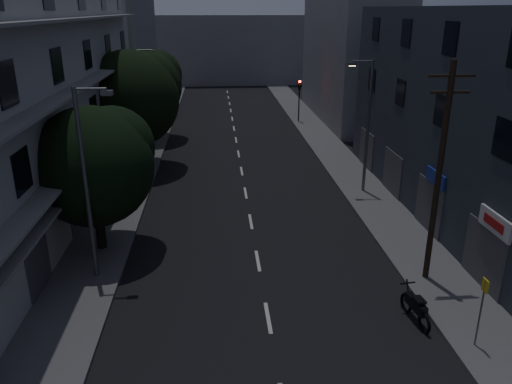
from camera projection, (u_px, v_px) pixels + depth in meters
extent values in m
plane|color=black|center=(241.00, 169.00, 35.97)|extent=(160.00, 160.00, 0.00)
cube|color=#565659|center=(136.00, 171.00, 35.37)|extent=(3.00, 90.00, 0.15)
cube|color=#565659|center=(343.00, 165.00, 36.52)|extent=(3.00, 90.00, 0.15)
cube|color=beige|center=(268.00, 317.00, 18.67)|extent=(0.15, 2.00, 0.01)
cube|color=beige|center=(258.00, 261.00, 22.88)|extent=(0.15, 2.00, 0.01)
cube|color=beige|center=(251.00, 221.00, 27.09)|extent=(0.15, 2.00, 0.01)
cube|color=beige|center=(246.00, 193.00, 31.29)|extent=(0.15, 2.00, 0.01)
cube|color=beige|center=(242.00, 171.00, 35.50)|extent=(0.15, 2.00, 0.01)
cube|color=beige|center=(239.00, 154.00, 39.71)|extent=(0.15, 2.00, 0.01)
cube|color=beige|center=(236.00, 140.00, 43.92)|extent=(0.15, 2.00, 0.01)
cube|color=beige|center=(234.00, 128.00, 48.13)|extent=(0.15, 2.00, 0.01)
cube|color=beige|center=(232.00, 119.00, 52.34)|extent=(0.15, 2.00, 0.01)
cube|color=beige|center=(231.00, 111.00, 56.54)|extent=(0.15, 2.00, 0.01)
cube|color=beige|center=(229.00, 103.00, 60.75)|extent=(0.15, 2.00, 0.01)
cube|color=beige|center=(228.00, 97.00, 64.96)|extent=(0.15, 2.00, 0.01)
cube|color=beige|center=(227.00, 92.00, 69.17)|extent=(0.15, 2.00, 0.01)
cube|color=#B2B1AD|center=(18.00, 87.00, 26.08)|extent=(6.00, 36.00, 14.00)
cube|color=black|center=(35.00, 248.00, 19.63)|extent=(0.06, 1.60, 1.60)
cube|color=black|center=(75.00, 195.00, 25.24)|extent=(0.06, 1.60, 1.60)
cube|color=black|center=(100.00, 161.00, 30.85)|extent=(0.06, 1.60, 1.60)
cube|color=black|center=(117.00, 138.00, 36.46)|extent=(0.06, 1.60, 1.60)
cube|color=black|center=(130.00, 120.00, 42.07)|extent=(0.06, 1.60, 1.60)
cube|color=black|center=(22.00, 171.00, 18.52)|extent=(0.06, 1.60, 1.60)
cube|color=black|center=(66.00, 133.00, 24.13)|extent=(0.06, 1.60, 1.60)
cube|color=black|center=(94.00, 110.00, 29.74)|extent=(0.06, 1.60, 1.60)
cube|color=black|center=(113.00, 94.00, 35.35)|extent=(0.06, 1.60, 1.60)
cube|color=black|center=(126.00, 82.00, 40.96)|extent=(0.06, 1.60, 1.60)
cube|color=black|center=(7.00, 84.00, 17.41)|extent=(0.06, 1.60, 1.60)
cube|color=black|center=(57.00, 66.00, 23.02)|extent=(0.06, 1.60, 1.60)
cube|color=black|center=(88.00, 54.00, 28.64)|extent=(0.06, 1.60, 1.60)
cube|color=black|center=(108.00, 47.00, 34.25)|extent=(0.06, 1.60, 1.60)
cube|color=black|center=(123.00, 41.00, 39.86)|extent=(0.06, 1.60, 1.60)
cube|color=gray|center=(93.00, 142.00, 27.39)|extent=(1.00, 32.40, 0.12)
cube|color=gray|center=(86.00, 83.00, 26.28)|extent=(1.00, 32.40, 0.12)
cube|color=gray|center=(79.00, 19.00, 25.18)|extent=(1.00, 32.40, 0.12)
cube|color=gray|center=(93.00, 158.00, 27.69)|extent=(0.80, 32.40, 0.12)
cube|color=#424247|center=(38.00, 262.00, 19.84)|extent=(0.06, 2.40, 2.40)
cube|color=#424247|center=(76.00, 206.00, 25.45)|extent=(0.06, 2.40, 2.40)
cube|color=#424247|center=(101.00, 170.00, 31.06)|extent=(0.06, 2.40, 2.40)
cube|color=#424247|center=(118.00, 146.00, 36.67)|extent=(0.06, 2.40, 2.40)
cube|color=#424247|center=(130.00, 127.00, 42.28)|extent=(0.06, 2.40, 2.40)
cube|color=#2A3039|center=(494.00, 124.00, 24.71)|extent=(6.00, 28.00, 11.00)
cube|color=black|center=(504.00, 139.00, 18.59)|extent=(0.06, 1.40, 1.50)
cube|color=black|center=(441.00, 111.00, 23.73)|extent=(0.06, 1.40, 1.50)
cube|color=black|center=(400.00, 93.00, 28.87)|extent=(0.06, 1.40, 1.50)
cube|color=black|center=(372.00, 80.00, 34.02)|extent=(0.06, 1.40, 1.50)
cube|color=black|center=(451.00, 39.00, 22.59)|extent=(0.06, 1.40, 1.50)
cube|color=black|center=(406.00, 33.00, 27.73)|extent=(0.06, 1.40, 1.50)
cube|color=black|center=(376.00, 29.00, 32.88)|extent=(0.06, 1.40, 1.50)
cube|color=#424247|center=(483.00, 256.00, 20.28)|extent=(0.06, 3.00, 2.60)
cube|color=#424247|center=(429.00, 206.00, 25.42)|extent=(0.06, 3.00, 2.60)
cube|color=#424247|center=(392.00, 173.00, 30.57)|extent=(0.06, 3.00, 2.60)
cube|color=#424247|center=(366.00, 149.00, 35.71)|extent=(0.06, 3.00, 2.60)
cube|color=silver|center=(495.00, 223.00, 19.22)|extent=(0.12, 2.20, 0.80)
cube|color=#B21414|center=(493.00, 223.00, 19.21)|extent=(0.02, 1.40, 0.36)
cube|color=navy|center=(436.00, 178.00, 24.36)|extent=(0.12, 2.00, 0.70)
cube|color=slate|center=(118.00, 37.00, 53.79)|extent=(6.00, 20.00, 16.00)
cube|color=slate|center=(350.00, 54.00, 50.54)|extent=(6.00, 20.00, 13.00)
cube|color=slate|center=(225.00, 49.00, 76.32)|extent=(24.00, 8.00, 10.00)
cylinder|color=black|center=(98.00, 212.00, 23.23)|extent=(0.44, 0.44, 3.66)
sphere|color=black|center=(93.00, 167.00, 22.47)|extent=(5.49, 5.49, 5.49)
sphere|color=black|center=(113.00, 148.00, 22.94)|extent=(3.84, 3.84, 3.84)
sphere|color=black|center=(73.00, 162.00, 21.77)|extent=(3.57, 3.57, 3.57)
cylinder|color=black|center=(134.00, 137.00, 35.28)|extent=(0.44, 0.44, 4.42)
sphere|color=black|center=(131.00, 99.00, 34.36)|extent=(6.66, 6.66, 6.66)
sphere|color=black|center=(146.00, 85.00, 34.93)|extent=(4.66, 4.66, 4.66)
sphere|color=black|center=(116.00, 93.00, 33.50)|extent=(4.33, 4.33, 4.33)
cylinder|color=black|center=(148.00, 115.00, 43.26)|extent=(0.44, 0.44, 4.15)
sphere|color=black|center=(145.00, 86.00, 42.40)|extent=(6.19, 6.19, 6.19)
sphere|color=black|center=(157.00, 75.00, 42.93)|extent=(4.33, 4.33, 4.33)
sphere|color=black|center=(135.00, 81.00, 41.60)|extent=(4.03, 4.03, 4.03)
cylinder|color=black|center=(299.00, 105.00, 49.94)|extent=(0.12, 0.12, 3.20)
cube|color=black|center=(299.00, 85.00, 49.23)|extent=(0.28, 0.22, 0.90)
sphere|color=#FF0C05|center=(300.00, 82.00, 48.98)|extent=(0.22, 0.22, 0.22)
sphere|color=#3F330C|center=(300.00, 85.00, 49.08)|extent=(0.22, 0.22, 0.22)
sphere|color=black|center=(300.00, 88.00, 49.19)|extent=(0.22, 0.22, 0.22)
cylinder|color=black|center=(167.00, 106.00, 49.67)|extent=(0.12, 0.12, 3.20)
cube|color=black|center=(166.00, 85.00, 48.96)|extent=(0.28, 0.22, 0.90)
sphere|color=black|center=(165.00, 82.00, 48.71)|extent=(0.22, 0.22, 0.22)
sphere|color=#3F330C|center=(166.00, 85.00, 48.81)|extent=(0.22, 0.22, 0.22)
sphere|color=#0CFF26|center=(166.00, 88.00, 48.91)|extent=(0.22, 0.22, 0.22)
cylinder|color=slate|center=(86.00, 187.00, 19.97)|extent=(0.18, 0.18, 8.00)
cylinder|color=slate|center=(90.00, 89.00, 18.67)|extent=(1.20, 0.10, 0.10)
cube|color=slate|center=(107.00, 93.00, 18.77)|extent=(0.45, 0.25, 0.18)
cube|color=#4C4C4C|center=(107.00, 95.00, 18.80)|extent=(0.35, 0.18, 0.04)
cylinder|color=#53575B|center=(368.00, 128.00, 29.96)|extent=(0.18, 0.18, 8.00)
cylinder|color=#53575B|center=(363.00, 61.00, 28.56)|extent=(1.20, 0.10, 0.10)
cube|color=#53575B|center=(352.00, 64.00, 28.57)|extent=(0.45, 0.25, 0.18)
cube|color=#FFD88C|center=(352.00, 66.00, 28.60)|extent=(0.35, 0.18, 0.04)
cylinder|color=#54555B|center=(140.00, 104.00, 37.33)|extent=(0.18, 0.18, 8.00)
cylinder|color=#54555B|center=(144.00, 50.00, 36.02)|extent=(1.20, 0.10, 0.10)
cube|color=#54555B|center=(152.00, 52.00, 36.12)|extent=(0.45, 0.25, 0.18)
cube|color=#4C4C4C|center=(153.00, 54.00, 36.16)|extent=(0.35, 0.18, 0.04)
cylinder|color=black|center=(439.00, 176.00, 19.69)|extent=(0.24, 0.24, 9.00)
cube|color=black|center=(452.00, 76.00, 18.34)|extent=(1.80, 0.10, 0.10)
cube|color=black|center=(450.00, 92.00, 18.55)|extent=(1.50, 0.10, 0.10)
cylinder|color=#595B60|center=(480.00, 313.00, 16.50)|extent=(0.06, 0.06, 2.50)
cube|color=yellow|center=(485.00, 286.00, 16.14)|extent=(0.05, 0.35, 0.45)
torus|color=black|center=(424.00, 323.00, 17.78)|extent=(0.22, 0.80, 0.79)
torus|color=black|center=(406.00, 303.00, 19.00)|extent=(0.22, 0.80, 0.79)
cube|color=black|center=(416.00, 304.00, 18.27)|extent=(0.43, 1.25, 0.39)
cube|color=black|center=(419.00, 300.00, 18.01)|extent=(0.39, 0.54, 0.11)
cylinder|color=black|center=(408.00, 292.00, 18.78)|extent=(0.13, 0.49, 0.94)
cube|color=black|center=(408.00, 283.00, 18.77)|extent=(0.61, 0.12, 0.04)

